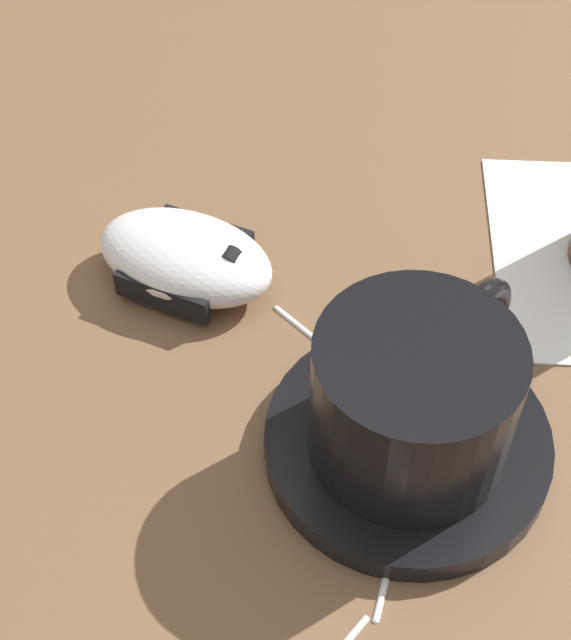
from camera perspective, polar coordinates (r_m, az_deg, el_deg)
The scene contains 5 objects.
ground_plane at distance 0.53m, azimuth 9.52°, elevation 0.05°, with size 3.00×3.00×0.00m, color brown.
saucer at distance 0.47m, azimuth 6.65°, elevation -6.99°, with size 0.13×0.13×0.01m, color black.
coffee_cup at distance 0.43m, azimuth 7.18°, elevation -4.28°, with size 0.12×0.09×0.07m.
computer_mouse at distance 0.53m, azimuth -5.84°, elevation 3.66°, with size 0.07×0.10×0.03m.
mouse_cable at distance 0.46m, azimuth 4.27°, elevation -8.59°, with size 0.19×0.10×0.00m.
Camera 1 is at (-0.34, -0.03, 0.40)m, focal length 55.00 mm.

